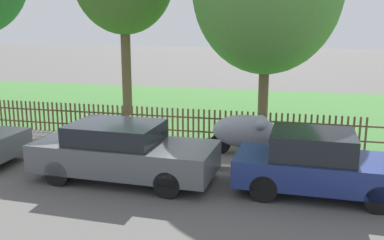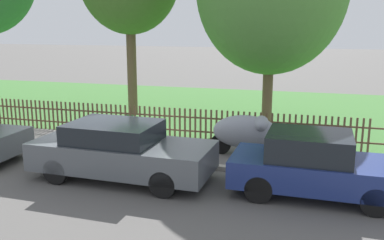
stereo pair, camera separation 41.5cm
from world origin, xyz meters
name	(u,v)px [view 2 (the right image)]	position (x,y,z in m)	size (l,w,h in m)	color
ground_plane	(111,161)	(0.00, 0.00, 0.00)	(120.00, 120.00, 0.00)	#565451
kerb_stone	(113,158)	(0.00, 0.10, 0.06)	(33.39, 0.20, 0.12)	#9E998E
grass_strip	(193,106)	(0.00, 8.50, 0.01)	(33.39, 11.44, 0.01)	#3D7033
park_fence	(147,121)	(0.00, 2.79, 0.53)	(33.39, 0.05, 1.05)	brown
parked_car_black_saloon	(121,150)	(0.86, -1.18, 0.72)	(4.50, 1.97, 1.42)	#51565B
parked_car_navy_estate	(315,165)	(5.47, -1.02, 0.72)	(3.79, 1.77, 1.44)	navy
covered_motorcycle	(247,132)	(3.58, 1.54, 0.73)	(2.04, 0.85, 1.21)	black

